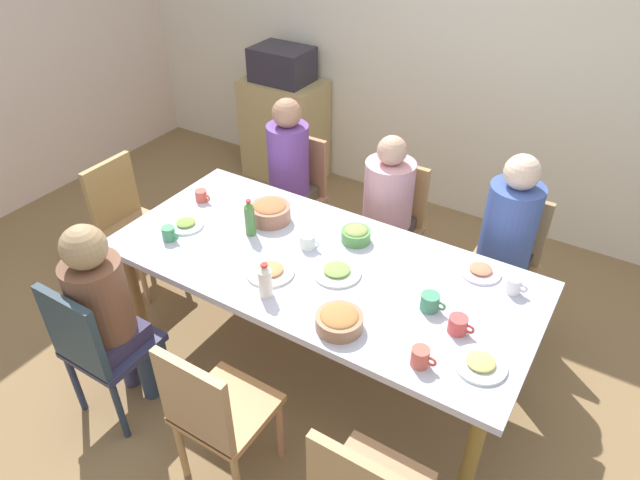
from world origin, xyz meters
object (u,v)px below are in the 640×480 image
(person_4, at_px, (288,169))
(cup_6, at_px, (458,325))
(chair_5, at_px, (127,218))
(plate_2, at_px, (270,271))
(chair_2, at_px, (98,345))
(cup_2, at_px, (308,241))
(cup_3, at_px, (514,285))
(cup_4, at_px, (202,196))
(bowl_1, at_px, (356,234))
(plate_0, at_px, (480,271))
(cup_1, at_px, (421,357))
(person_0, at_px, (387,204))
(bowl_0, at_px, (270,212))
(cup_0, at_px, (169,234))
(bottle_1, at_px, (250,218))
(side_cabinet, at_px, (285,130))
(bowl_2, at_px, (339,320))
(microwave, at_px, (282,64))
(bottle_0, at_px, (265,281))
(plate_4, at_px, (337,271))
(dining_table, at_px, (320,273))
(chair_4, at_px, (296,190))
(chair_3, at_px, (214,411))
(chair_1, at_px, (504,258))
(person_2, at_px, (103,305))
(chair_0, at_px, (391,221))
(person_1, at_px, (507,235))
(cup_5, at_px, (430,302))
(plate_1, at_px, (480,364))
(plate_3, at_px, (186,224))

(person_4, height_order, cup_6, person_4)
(chair_5, relative_size, plate_2, 3.54)
(chair_2, xyz_separation_m, cup_2, (0.63, 0.98, 0.28))
(cup_3, xyz_separation_m, cup_4, (-1.89, -0.16, -0.01))
(bowl_1, distance_m, cup_2, 0.27)
(plate_0, distance_m, cup_1, 0.75)
(person_4, bearing_deg, plate_0, -16.18)
(person_0, height_order, bowl_0, person_0)
(cup_0, distance_m, bottle_1, 0.46)
(bottle_1, height_order, side_cabinet, bottle_1)
(bowl_2, distance_m, bottle_1, 0.89)
(chair_2, bearing_deg, side_cabinet, 105.15)
(cup_3, distance_m, microwave, 2.87)
(plate_0, height_order, cup_2, cup_2)
(cup_0, relative_size, bottle_0, 0.57)
(chair_5, distance_m, bowl_2, 1.91)
(plate_4, bearing_deg, dining_table, 166.44)
(cup_4, bearing_deg, chair_4, 75.85)
(plate_2, xyz_separation_m, bowl_2, (0.50, -0.16, 0.03))
(dining_table, xyz_separation_m, bottle_0, (-0.09, -0.36, 0.16))
(microwave, bearing_deg, plate_2, -56.78)
(chair_3, bearing_deg, chair_1, 66.99)
(person_2, height_order, bottle_1, person_2)
(chair_0, bearing_deg, plate_2, -99.00)
(person_1, height_order, side_cabinet, person_1)
(person_4, bearing_deg, side_cabinet, 126.20)
(chair_3, xyz_separation_m, plate_0, (0.75, 1.27, 0.26))
(cup_5, distance_m, bottle_0, 0.80)
(plate_1, height_order, plate_4, same)
(chair_3, distance_m, cup_4, 1.44)
(chair_4, relative_size, side_cabinet, 1.00)
(cup_4, bearing_deg, cup_6, -8.08)
(cup_1, distance_m, side_cabinet, 3.14)
(chair_4, xyz_separation_m, cup_5, (1.40, -0.93, 0.29))
(person_4, distance_m, plate_3, 0.93)
(person_0, distance_m, chair_4, 0.79)
(cup_0, bearing_deg, bowl_0, 51.54)
(plate_2, distance_m, cup_6, 0.98)
(dining_table, height_order, plate_2, plate_2)
(plate_0, relative_size, plate_4, 0.84)
(chair_0, xyz_separation_m, cup_4, (-0.95, -0.75, 0.28))
(dining_table, xyz_separation_m, side_cabinet, (-1.50, 1.81, -0.24))
(dining_table, bearing_deg, cup_0, -162.44)
(bottle_0, bearing_deg, plate_0, 40.71)
(person_4, xyz_separation_m, chair_5, (-0.76, -0.81, -0.22))
(bowl_0, bearing_deg, chair_3, -67.02)
(chair_2, relative_size, cup_6, 7.30)
(chair_4, distance_m, cup_2, 1.07)
(chair_5, bearing_deg, bottle_0, -13.98)
(plate_2, distance_m, plate_4, 0.34)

